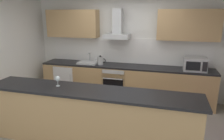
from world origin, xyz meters
name	(u,v)px	position (x,y,z in m)	size (l,w,h in m)	color
ground	(109,126)	(0.00, 0.00, -0.01)	(5.90, 4.48, 0.02)	gray
wall_back	(128,47)	(0.00, 1.80, 1.30)	(5.90, 0.12, 2.60)	white
backsplash_tile	(127,51)	(0.00, 1.73, 1.23)	(4.16, 0.02, 0.66)	white
counter_back	(124,83)	(0.00, 1.42, 0.45)	(4.31, 0.60, 0.90)	tan
counter_island	(90,117)	(-0.14, -0.64, 0.49)	(3.55, 0.64, 0.98)	tan
upper_cabinets	(126,24)	(0.00, 1.57, 1.91)	(4.25, 0.32, 0.70)	tan
oven	(116,82)	(-0.22, 1.40, 0.46)	(0.60, 0.62, 0.80)	slate
refrigerator	(68,79)	(-1.57, 1.39, 0.43)	(0.58, 0.60, 0.85)	white
microwave	(195,64)	(1.65, 1.37, 1.05)	(0.50, 0.38, 0.30)	#B7BABC
sink	(88,62)	(-0.97, 1.41, 0.93)	(0.50, 0.40, 0.26)	silver
kettle	(100,61)	(-0.62, 1.36, 1.01)	(0.29, 0.15, 0.24)	#B7BABC
range_hood	(117,29)	(-0.22, 1.52, 1.79)	(0.62, 0.45, 0.72)	#B7BABC
wine_glass	(58,79)	(-0.72, -0.60, 1.10)	(0.08, 0.08, 0.18)	silver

